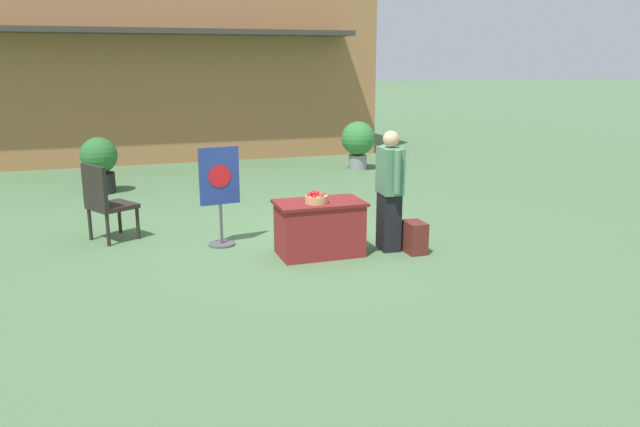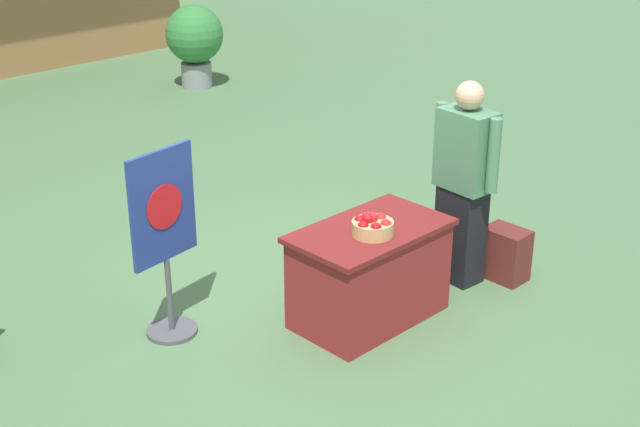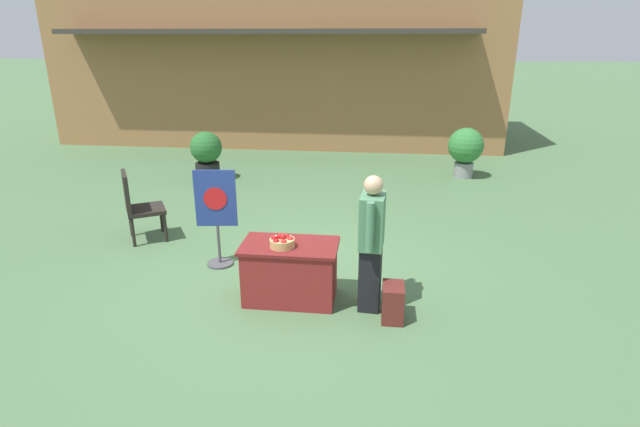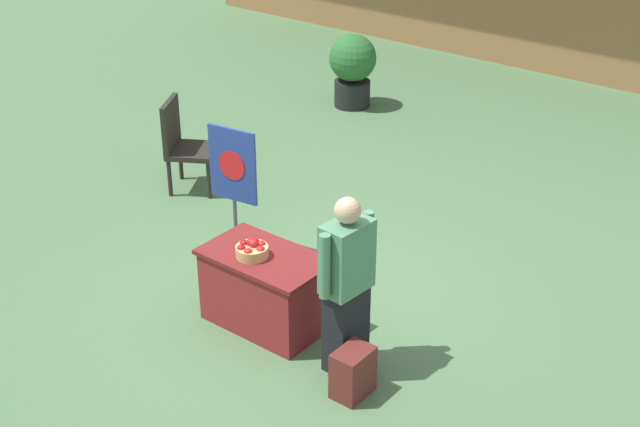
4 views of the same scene
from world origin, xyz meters
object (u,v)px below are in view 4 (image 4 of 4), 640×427
at_px(backpack, 353,372).
at_px(poster_board, 234,186).
at_px(person_visitor, 346,285).
at_px(display_table, 266,289).
at_px(apple_basket, 252,250).
at_px(potted_plant_far_left, 353,67).
at_px(patio_chair, 183,141).

height_order(backpack, poster_board, poster_board).
bearing_deg(poster_board, person_visitor, 58.73).
xyz_separation_m(display_table, apple_basket, (-0.07, -0.08, 0.42)).
bearing_deg(display_table, person_visitor, -4.46).
height_order(apple_basket, poster_board, poster_board).
distance_m(person_visitor, poster_board, 2.28).
xyz_separation_m(display_table, potted_plant_far_left, (-2.73, 5.01, 0.24)).
relative_size(display_table, apple_basket, 3.94).
relative_size(person_visitor, patio_chair, 1.46).
distance_m(display_table, potted_plant_far_left, 5.71).
relative_size(backpack, potted_plant_far_left, 0.39).
bearing_deg(apple_basket, patio_chair, 147.70).
relative_size(display_table, patio_chair, 1.04).
relative_size(display_table, potted_plant_far_left, 1.06).
height_order(person_visitor, patio_chair, person_visitor).
height_order(person_visitor, backpack, person_visitor).
bearing_deg(person_visitor, poster_board, -18.73).
height_order(apple_basket, backpack, apple_basket).
relative_size(person_visitor, poster_board, 1.17).
xyz_separation_m(person_visitor, potted_plant_far_left, (-3.69, 5.08, -0.22)).
bearing_deg(display_table, apple_basket, -131.67).
distance_m(apple_basket, backpack, 1.43).
relative_size(poster_board, patio_chair, 1.24).
height_order(apple_basket, potted_plant_far_left, potted_plant_far_left).
height_order(display_table, apple_basket, apple_basket).
relative_size(display_table, poster_board, 0.83).
bearing_deg(apple_basket, display_table, 48.33).
relative_size(person_visitor, potted_plant_far_left, 1.49).
distance_m(patio_chair, potted_plant_far_left, 3.47).
relative_size(apple_basket, backpack, 0.69).
relative_size(display_table, backpack, 2.70).
height_order(display_table, potted_plant_far_left, potted_plant_far_left).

